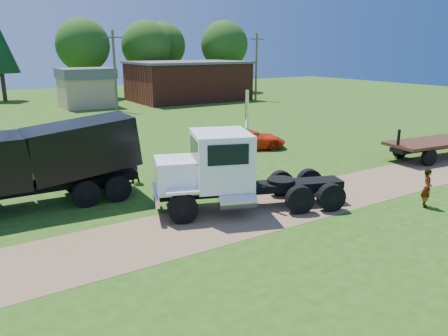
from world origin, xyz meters
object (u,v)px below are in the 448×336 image
white_semi_tractor (223,171)px  orange_pickup (252,139)px  flatbed_trailer (444,143)px  black_dump_truck (45,159)px  spectator_a (427,188)px

white_semi_tractor → orange_pickup: white_semi_tractor is taller
orange_pickup → flatbed_trailer: bearing=-110.9°
orange_pickup → flatbed_trailer: size_ratio=0.54×
white_semi_tractor → orange_pickup: (8.37, 9.37, -1.13)m
orange_pickup → black_dump_truck: bearing=130.1°
orange_pickup → spectator_a: 14.08m
white_semi_tractor → black_dump_truck: bearing=162.7°
white_semi_tractor → spectator_a: (7.98, -4.70, -0.89)m
white_semi_tractor → spectator_a: size_ratio=4.89×
black_dump_truck → orange_pickup: (14.86, 4.43, -1.50)m
black_dump_truck → flatbed_trailer: bearing=-8.7°
white_semi_tractor → black_dump_truck: white_semi_tractor is taller
black_dump_truck → white_semi_tractor: bearing=-35.3°
black_dump_truck → flatbed_trailer: 24.52m
black_dump_truck → flatbed_trailer: black_dump_truck is taller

